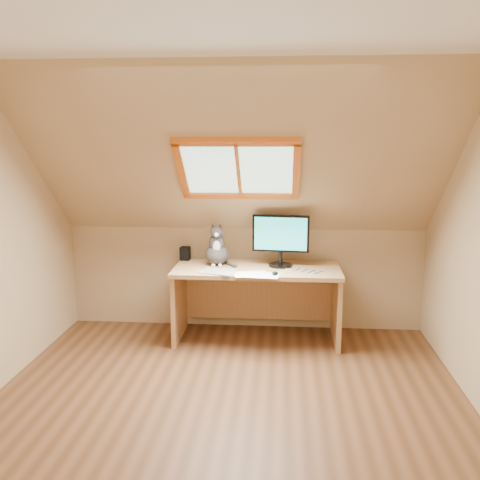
# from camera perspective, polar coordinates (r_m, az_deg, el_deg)

# --- Properties ---
(ground) EXTENTS (3.50, 3.50, 0.00)m
(ground) POSITION_cam_1_polar(r_m,az_deg,el_deg) (3.92, -1.49, -17.83)
(ground) COLOR brown
(ground) RESTS_ON ground
(room_shell) EXTENTS (3.52, 3.52, 2.41)m
(room_shell) POSITION_cam_1_polar(r_m,az_deg,el_deg) (3.37, -1.77, 3.17)
(room_shell) COLOR tan
(room_shell) RESTS_ON ground
(desk) EXTENTS (1.54, 0.67, 0.70)m
(desk) POSITION_cam_1_polar(r_m,az_deg,el_deg) (5.07, 1.86, -5.16)
(desk) COLOR tan
(desk) RESTS_ON ground
(monitor) EXTENTS (0.52, 0.22, 0.48)m
(monitor) POSITION_cam_1_polar(r_m,az_deg,el_deg) (4.94, 4.37, 0.31)
(monitor) COLOR black
(monitor) RESTS_ON desk
(cat) EXTENTS (0.24, 0.29, 0.41)m
(cat) POSITION_cam_1_polar(r_m,az_deg,el_deg) (5.03, -2.48, -1.02)
(cat) COLOR #393532
(cat) RESTS_ON desk
(desk_speaker) EXTENTS (0.10, 0.10, 0.13)m
(desk_speaker) POSITION_cam_1_polar(r_m,az_deg,el_deg) (5.25, -5.87, -1.44)
(desk_speaker) COLOR black
(desk_speaker) RESTS_ON desk
(graphics_tablet) EXTENTS (0.35, 0.29, 0.01)m
(graphics_tablet) POSITION_cam_1_polar(r_m,az_deg,el_deg) (4.77, -2.38, -3.40)
(graphics_tablet) COLOR #B2B2B7
(graphics_tablet) RESTS_ON desk
(mouse) EXTENTS (0.07, 0.10, 0.03)m
(mouse) POSITION_cam_1_polar(r_m,az_deg,el_deg) (4.69, 3.76, -3.56)
(mouse) COLOR black
(mouse) RESTS_ON desk
(papers) EXTENTS (0.33, 0.27, 0.00)m
(papers) POSITION_cam_1_polar(r_m,az_deg,el_deg) (4.69, 1.46, -3.68)
(papers) COLOR white
(papers) RESTS_ON desk
(cables) EXTENTS (0.51, 0.26, 0.01)m
(cables) POSITION_cam_1_polar(r_m,az_deg,el_deg) (4.83, 6.16, -3.30)
(cables) COLOR silver
(cables) RESTS_ON desk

